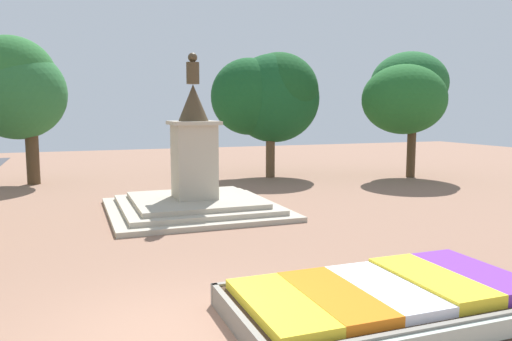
{
  "coord_description": "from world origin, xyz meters",
  "views": [
    {
      "loc": [
        -1.16,
        -7.01,
        3.3
      ],
      "look_at": [
        3.38,
        5.13,
        1.72
      ],
      "focal_mm": 35.0,
      "sensor_mm": 36.0,
      "label": 1
    }
  ],
  "objects": [
    {
      "name": "park_tree_far_left",
      "position": [
        8.11,
        15.91,
        4.0
      ],
      "size": [
        5.41,
        4.25,
        6.12
      ],
      "color": "brown",
      "rests_on": "ground_plane"
    },
    {
      "name": "park_tree_behind_statue",
      "position": [
        14.23,
        13.31,
        4.17
      ],
      "size": [
        4.92,
        5.05,
        6.18
      ],
      "color": "#4C3823",
      "rests_on": "ground_plane"
    },
    {
      "name": "ground_plane",
      "position": [
        0.0,
        0.0,
        0.0
      ],
      "size": [
        71.44,
        71.44,
        0.0
      ],
      "primitive_type": "plane",
      "color": "#8C6651"
    },
    {
      "name": "statue_monument",
      "position": [
        2.58,
        8.71,
        0.88
      ],
      "size": [
        5.47,
        5.47,
        5.1
      ],
      "color": "#B1A792",
      "rests_on": "ground_plane"
    },
    {
      "name": "flower_planter",
      "position": [
        3.56,
        -0.5,
        0.24
      ],
      "size": [
        5.07,
        2.85,
        0.54
      ],
      "color": "#38281C",
      "rests_on": "ground_plane"
    },
    {
      "name": "park_tree_far_right",
      "position": [
        -3.33,
        17.29,
        4.3
      ],
      "size": [
        4.23,
        3.76,
        6.51
      ],
      "color": "#4C3823",
      "rests_on": "ground_plane"
    }
  ]
}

